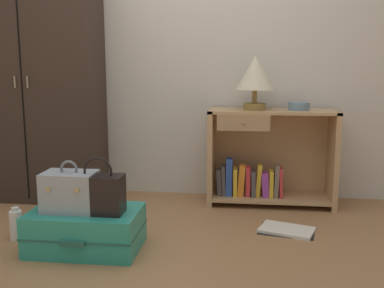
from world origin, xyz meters
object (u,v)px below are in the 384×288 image
at_px(table_lamp, 255,75).
at_px(train_case, 70,191).
at_px(bookshelf, 266,159).
at_px(suitcase_large, 86,230).
at_px(bowl, 299,106).
at_px(handbag, 99,193).
at_px(open_book_on_floor, 287,230).
at_px(wardrobe, 36,81).
at_px(bottle, 16,224).

xyz_separation_m(table_lamp, train_case, (-1.07, -1.04, -0.65)).
bearing_deg(bookshelf, suitcase_large, -136.18).
bearing_deg(train_case, bowl, 37.28).
bearing_deg(table_lamp, bowl, 5.10).
height_order(train_case, handbag, handbag).
bearing_deg(suitcase_large, bookshelf, 43.82).
bearing_deg(table_lamp, suitcase_large, -134.16).
relative_size(bowl, open_book_on_floor, 0.41).
bearing_deg(open_book_on_floor, bookshelf, 100.53).
height_order(wardrobe, handbag, wardrobe).
bearing_deg(train_case, bottle, 164.50).
bearing_deg(wardrobe, bottle, -74.16).
height_order(wardrobe, bowl, wardrobe).
xyz_separation_m(wardrobe, bottle, (0.26, -0.91, -0.86)).
bearing_deg(bowl, table_lamp, -174.90).
distance_m(train_case, handbag, 0.18).
relative_size(suitcase_large, handbag, 1.98).
height_order(handbag, open_book_on_floor, handbag).
bearing_deg(bookshelf, train_case, -137.64).
distance_m(table_lamp, bowl, 0.41).
xyz_separation_m(wardrobe, bowl, (2.08, 0.05, -0.18)).
distance_m(table_lamp, train_case, 1.63).
distance_m(bookshelf, suitcase_large, 1.54).
height_order(table_lamp, train_case, table_lamp).
xyz_separation_m(bowl, handbag, (-1.23, -1.09, -0.42)).
height_order(table_lamp, open_book_on_floor, table_lamp).
distance_m(bowl, open_book_on_floor, 0.99).
relative_size(bowl, train_case, 0.54).
bearing_deg(table_lamp, train_case, -135.81).
bearing_deg(open_book_on_floor, wardrobe, 163.78).
relative_size(wardrobe, bowl, 11.73).
xyz_separation_m(bowl, train_case, (-1.41, -1.07, -0.42)).
bearing_deg(handbag, table_lamp, 49.95).
height_order(wardrobe, bookshelf, wardrobe).
bearing_deg(train_case, bookshelf, 42.36).
relative_size(table_lamp, bottle, 1.96).
bearing_deg(train_case, open_book_on_floor, 19.33).
bearing_deg(suitcase_large, bowl, 38.38).
relative_size(bookshelf, suitcase_large, 1.50).
height_order(train_case, bottle, train_case).
bearing_deg(bowl, handbag, -138.37).
distance_m(wardrobe, bowl, 2.09).
relative_size(table_lamp, open_book_on_floor, 1.03).
bearing_deg(bottle, suitcase_large, -10.88).
bearing_deg(bottle, bowl, 27.79).
relative_size(bookshelf, handbag, 2.98).
bearing_deg(bowl, bookshelf, 179.86).
xyz_separation_m(bowl, open_book_on_floor, (-0.12, -0.62, -0.77)).
xyz_separation_m(wardrobe, suitcase_large, (0.75, -1.01, -0.84)).
distance_m(table_lamp, suitcase_large, 1.68).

